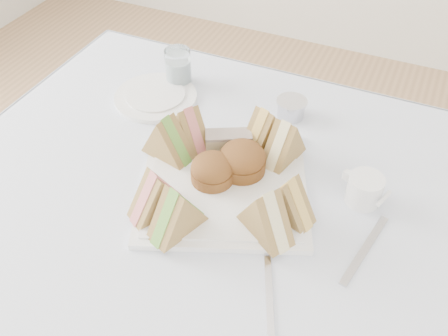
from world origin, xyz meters
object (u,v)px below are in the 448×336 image
at_px(water_glass, 178,67).
at_px(serving_plate, 224,185).
at_px(table, 195,319).
at_px(creamer_jug, 364,190).

bearing_deg(water_glass, serving_plate, -48.77).
relative_size(serving_plate, water_glass, 3.47).
distance_m(serving_plate, water_glass, 0.37).
relative_size(table, water_glass, 10.15).
xyz_separation_m(water_glass, creamer_jug, (0.49, -0.20, -0.02)).
bearing_deg(table, water_glass, 119.58).
xyz_separation_m(table, water_glass, (-0.20, 0.36, 0.42)).
distance_m(water_glass, creamer_jug, 0.53).
bearing_deg(creamer_jug, water_glass, 175.75).
bearing_deg(table, serving_plate, 66.27).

